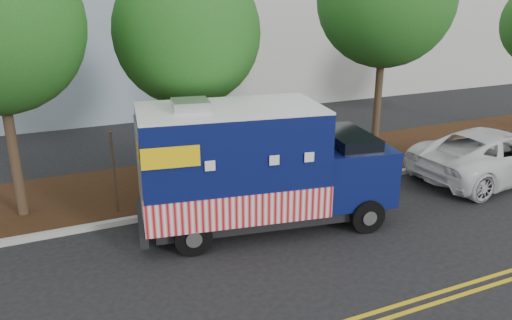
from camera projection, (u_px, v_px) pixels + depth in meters
name	position (u px, v px, depth m)	size (l,w,h in m)	color
ground	(255.00, 223.00, 13.17)	(120.00, 120.00, 0.00)	black
curb	(235.00, 201.00, 14.36)	(120.00, 0.18, 0.15)	#9E9E99
mulch_strip	(211.00, 178.00, 16.17)	(120.00, 4.00, 0.15)	black
centerline_near	(352.00, 319.00, 9.33)	(120.00, 0.10, 0.01)	gold
tree_b	(187.00, 33.00, 14.17)	(4.21, 4.21, 6.81)	#38281C
sign_post	(115.00, 175.00, 13.20)	(0.06, 0.06, 2.40)	#473828
food_truck	(253.00, 170.00, 12.57)	(6.78, 3.39, 3.42)	black
white_car	(495.00, 154.00, 16.13)	(2.69, 5.83, 1.62)	white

